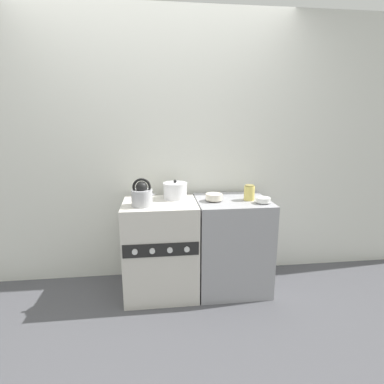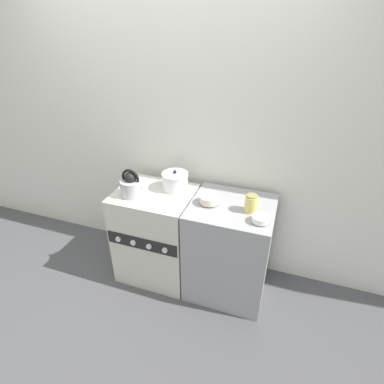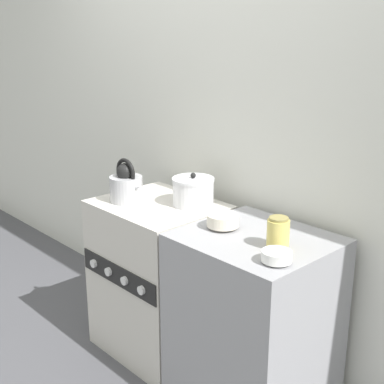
{
  "view_description": "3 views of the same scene",
  "coord_description": "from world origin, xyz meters",
  "px_view_note": "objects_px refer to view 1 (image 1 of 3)",
  "views": [
    {
      "loc": [
        -0.02,
        -2.21,
        1.51
      ],
      "look_at": [
        0.28,
        0.25,
        0.93
      ],
      "focal_mm": 28.0,
      "sensor_mm": 36.0,
      "label": 1
    },
    {
      "loc": [
        0.98,
        -1.6,
        2.04
      ],
      "look_at": [
        0.32,
        0.3,
        0.89
      ],
      "focal_mm": 28.0,
      "sensor_mm": 36.0,
      "label": 2
    },
    {
      "loc": [
        2.03,
        -1.39,
        1.71
      ],
      "look_at": [
        0.21,
        0.3,
        0.94
      ],
      "focal_mm": 50.0,
      "sensor_mm": 36.0,
      "label": 3
    }
  ],
  "objects_px": {
    "storage_jar": "(249,193)",
    "enamel_bowl": "(214,197)",
    "kettle": "(142,195)",
    "small_ceramic_bowl": "(263,200)",
    "stove": "(161,248)",
    "cooking_pot": "(175,191)"
  },
  "relations": [
    {
      "from": "stove",
      "to": "storage_jar",
      "type": "bearing_deg",
      "value": -0.56
    },
    {
      "from": "stove",
      "to": "kettle",
      "type": "xyz_separation_m",
      "value": [
        -0.14,
        -0.09,
        0.51
      ]
    },
    {
      "from": "storage_jar",
      "to": "enamel_bowl",
      "type": "bearing_deg",
      "value": 179.73
    },
    {
      "from": "kettle",
      "to": "cooking_pot",
      "type": "distance_m",
      "value": 0.35
    },
    {
      "from": "small_ceramic_bowl",
      "to": "storage_jar",
      "type": "distance_m",
      "value": 0.15
    },
    {
      "from": "enamel_bowl",
      "to": "storage_jar",
      "type": "xyz_separation_m",
      "value": [
        0.31,
        -0.0,
        0.03
      ]
    },
    {
      "from": "kettle",
      "to": "storage_jar",
      "type": "xyz_separation_m",
      "value": [
        0.92,
        0.09,
        -0.02
      ]
    },
    {
      "from": "stove",
      "to": "cooking_pot",
      "type": "bearing_deg",
      "value": 39.7
    },
    {
      "from": "enamel_bowl",
      "to": "stove",
      "type": "bearing_deg",
      "value": 179.24
    },
    {
      "from": "kettle",
      "to": "storage_jar",
      "type": "distance_m",
      "value": 0.93
    },
    {
      "from": "enamel_bowl",
      "to": "storage_jar",
      "type": "bearing_deg",
      "value": -0.27
    },
    {
      "from": "stove",
      "to": "storage_jar",
      "type": "relative_size",
      "value": 6.23
    },
    {
      "from": "kettle",
      "to": "enamel_bowl",
      "type": "relative_size",
      "value": 1.57
    },
    {
      "from": "stove",
      "to": "cooking_pot",
      "type": "relative_size",
      "value": 3.93
    },
    {
      "from": "stove",
      "to": "storage_jar",
      "type": "height_order",
      "value": "storage_jar"
    },
    {
      "from": "stove",
      "to": "storage_jar",
      "type": "distance_m",
      "value": 0.92
    },
    {
      "from": "enamel_bowl",
      "to": "small_ceramic_bowl",
      "type": "bearing_deg",
      "value": -16.35
    },
    {
      "from": "stove",
      "to": "enamel_bowl",
      "type": "bearing_deg",
      "value": -0.76
    },
    {
      "from": "stove",
      "to": "small_ceramic_bowl",
      "type": "relative_size",
      "value": 6.99
    },
    {
      "from": "kettle",
      "to": "enamel_bowl",
      "type": "height_order",
      "value": "kettle"
    },
    {
      "from": "kettle",
      "to": "storage_jar",
      "type": "height_order",
      "value": "kettle"
    },
    {
      "from": "stove",
      "to": "small_ceramic_bowl",
      "type": "xyz_separation_m",
      "value": [
        0.87,
        -0.12,
        0.45
      ]
    }
  ]
}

